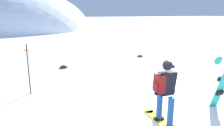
% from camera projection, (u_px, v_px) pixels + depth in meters
% --- Properties ---
extents(ground_plane, '(300.00, 300.00, 0.00)m').
position_uv_depth(ground_plane, '(140.00, 122.00, 5.56)').
color(ground_plane, white).
extents(ridge_peak_main, '(29.25, 26.33, 14.73)m').
position_uv_depth(ridge_peak_main, '(5.00, 30.00, 36.61)').
color(ridge_peak_main, white).
rests_on(ridge_peak_main, ground).
extents(snowboarder_main, '(0.64, 1.84, 1.71)m').
position_uv_depth(snowboarder_main, '(165.00, 91.00, 5.22)').
color(snowboarder_main, yellow).
rests_on(snowboarder_main, ground).
extents(spare_snowboard, '(0.28, 0.50, 1.60)m').
position_uv_depth(spare_snowboard, '(221.00, 83.00, 6.18)').
color(spare_snowboard, '#23B7A3').
rests_on(spare_snowboard, ground).
extents(piste_marker_near, '(0.20, 0.20, 1.85)m').
position_uv_depth(piste_marker_near, '(28.00, 65.00, 7.25)').
color(piste_marker_near, black).
rests_on(piste_marker_near, ground).
extents(rock_mid, '(0.38, 0.33, 0.27)m').
position_uv_depth(rock_mid, '(140.00, 57.00, 13.84)').
color(rock_mid, '#4C4742').
rests_on(rock_mid, ground).
extents(rock_small, '(0.42, 0.36, 0.30)m').
position_uv_depth(rock_small, '(64.00, 68.00, 11.04)').
color(rock_small, '#383333').
rests_on(rock_small, ground).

